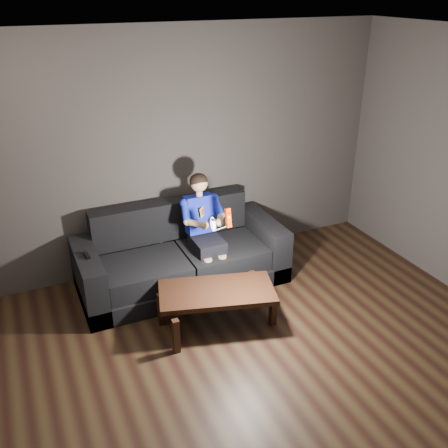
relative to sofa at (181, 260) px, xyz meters
name	(u,v)px	position (x,y,z in m)	size (l,w,h in m)	color
floor	(285,396)	(0.18, -1.98, -0.28)	(5.00, 5.00, 0.00)	black
back_wall	(177,152)	(0.18, 0.52, 1.07)	(5.00, 0.04, 2.70)	#3E3937
ceiling	(310,49)	(0.18, -1.98, 2.42)	(5.00, 5.00, 0.02)	silver
sofa	(181,260)	(0.00, 0.00, 0.00)	(2.24, 0.97, 0.86)	black
child	(204,221)	(0.25, -0.06, 0.45)	(0.46, 0.57, 1.14)	black
wii_remote_red	(228,218)	(0.34, -0.50, 0.67)	(0.05, 0.08, 0.20)	red
nunchuk_white	(213,224)	(0.18, -0.50, 0.63)	(0.07, 0.10, 0.16)	white
wii_remote_black	(87,255)	(-1.01, -0.08, 0.34)	(0.05, 0.15, 0.03)	black
coffee_table	(217,295)	(0.05, -0.87, 0.06)	(1.21, 0.83, 0.40)	black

